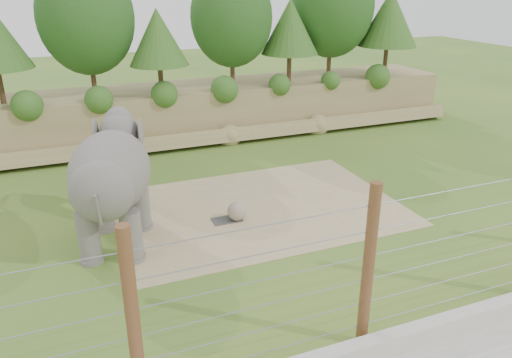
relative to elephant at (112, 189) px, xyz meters
name	(u,v)px	position (x,y,z in m)	size (l,w,h in m)	color
ground	(280,250)	(4.56, -2.24, -1.89)	(90.00, 90.00, 0.00)	#416926
back_embankment	(188,59)	(5.15, 10.44, 2.08)	(30.00, 5.52, 8.77)	olive
dirt_patch	(259,208)	(5.06, 0.76, -1.88)	(10.00, 7.00, 0.02)	tan
drain_grate	(227,220)	(3.68, 0.24, -1.85)	(1.00, 0.60, 0.03)	#262628
elephant	(112,189)	(0.00, 0.00, 0.00)	(2.00, 4.67, 3.78)	#5C5652
stone_ball	(237,211)	(4.01, 0.14, -1.54)	(0.65, 0.65, 0.65)	gray
retaining_wall	(374,347)	(4.56, -7.24, -1.64)	(26.00, 0.35, 0.50)	#AEACA0
barrier_fence	(368,268)	(4.56, -6.74, 0.11)	(20.26, 0.26, 4.00)	brown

